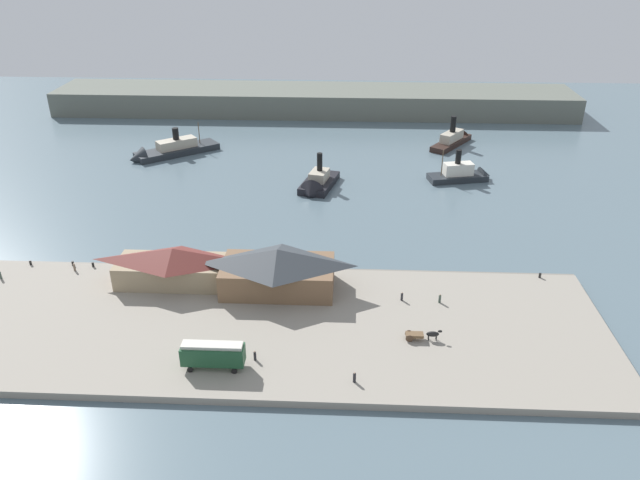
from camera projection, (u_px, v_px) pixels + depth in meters
The scene contains 22 objects.
ground_plane at pixel (281, 263), 119.00m from camera, with size 320.00×320.00×0.00m, color slate.
quay_promenade at pixel (267, 326), 99.19m from camera, with size 110.00×36.00×1.20m, color gray.
seawall_edge at pixel (279, 270), 115.57m from camera, with size 110.00×0.80×1.00m, color slate.
ferry_shed_east_terminal at pixel (174, 265), 108.81m from camera, with size 20.85×8.27×6.87m.
ferry_shed_central_terminal at pixel (278, 269), 106.65m from camera, with size 19.97×10.95×7.87m.
street_tram at pixel (213, 354), 87.98m from camera, with size 9.15×2.80×4.20m.
horse_cart at pixel (422, 335), 94.64m from camera, with size 5.65×1.45×1.87m.
pedestrian_near_cart at pixel (74, 267), 113.73m from camera, with size 0.40×0.40×1.60m.
pedestrian_walking_east at pixel (440, 299), 104.07m from camera, with size 0.42×0.42×1.70m.
pedestrian_walking_west at pixel (0, 275), 111.10m from camera, with size 0.42×0.42×1.69m.
pedestrian_by_tram at pixel (255, 356), 90.28m from camera, with size 0.40×0.40×1.63m.
pedestrian_near_east_shed at pixel (354, 377), 85.86m from camera, with size 0.43×0.43×1.74m.
pedestrian_at_waters_edge at pixel (402, 297), 104.71m from camera, with size 0.40×0.40×1.63m.
mooring_post_center_west at pixel (93, 265), 115.21m from camera, with size 0.44×0.44×0.90m, color black.
mooring_post_center_east at pixel (30, 263), 115.90m from camera, with size 0.44×0.44×0.90m, color black.
mooring_post_east at pixel (73, 263), 115.63m from camera, with size 0.44×0.44×0.90m, color black.
mooring_post_west at pixel (540, 275), 111.63m from camera, with size 0.44×0.44×0.90m, color black.
ferry_moored_east at pixel (317, 184), 151.82m from camera, with size 10.20×17.08×10.89m.
ferry_near_quay at pixel (166, 151), 173.97m from camera, with size 24.59×20.96×10.34m.
ferry_approaching_west at pixel (464, 174), 157.45m from camera, with size 17.08×8.42×10.05m.
ferry_mid_harbor at pixel (454, 139), 183.41m from camera, with size 15.04×19.05×10.18m.
far_headland at pixel (314, 100), 214.83m from camera, with size 180.00×24.00×8.00m, color #60665B.
Camera 1 is at (12.51, -103.21, 58.57)m, focal length 34.22 mm.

